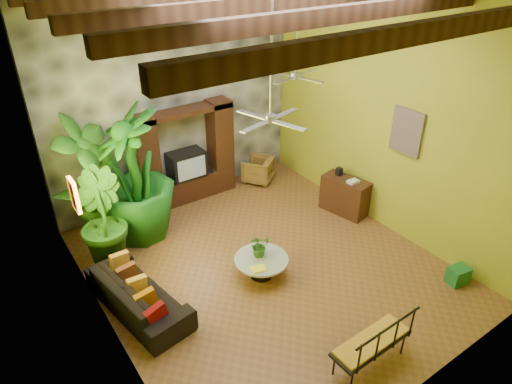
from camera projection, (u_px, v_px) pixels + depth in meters
ground at (264, 265)px, 8.94m from camera, size 7.00×7.00×0.00m
back_wall at (173, 95)px, 10.16m from camera, size 6.00×0.02×5.00m
left_wall at (87, 201)px, 6.20m from camera, size 0.02×7.00×5.00m
right_wall at (386, 113)px, 9.17m from camera, size 0.02×7.00×5.00m
stone_accent_wall at (174, 95)px, 10.12m from camera, size 5.98×0.10×4.98m
ceiling_beams at (267, 3)px, 6.54m from camera, size 5.95×5.36×0.22m
entertainment_center at (186, 162)px, 10.68m from camera, size 2.40×0.55×2.30m
ceiling_fan_front at (271, 106)px, 6.85m from camera, size 1.28×1.28×1.86m
ceiling_fan_back at (296, 65)px, 8.87m from camera, size 1.28×1.28×1.86m
wall_art_mask at (74, 195)px, 7.12m from camera, size 0.06×0.32×0.55m
wall_art_painting at (407, 132)px, 8.83m from camera, size 0.06×0.70×0.90m
sofa at (138, 294)px, 7.75m from camera, size 1.19×2.30×0.64m
wicker_armchair at (258, 170)px, 11.73m from camera, size 0.98×0.99×0.65m
tall_plant_a at (91, 179)px, 9.14m from camera, size 1.72×1.62×2.70m
tall_plant_b at (101, 220)px, 8.54m from camera, size 1.04×1.21×1.96m
tall_plant_c at (134, 176)px, 9.15m from camera, size 1.77×1.77×2.83m
coffee_table at (261, 265)px, 8.54m from camera, size 1.01×1.01×0.40m
centerpiece_plant at (259, 246)px, 8.46m from camera, size 0.40×0.35×0.43m
yellow_tray at (258, 269)px, 8.19m from camera, size 0.31×0.25×0.03m
iron_bench at (376, 342)px, 6.58m from camera, size 1.32×0.50×0.57m
side_console at (345, 196)px, 10.41m from camera, size 0.69×1.14×0.85m
green_bin at (458, 275)px, 8.42m from camera, size 0.42×0.34×0.33m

